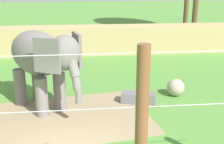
% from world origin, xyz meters
% --- Properties ---
extents(dirt_patch, '(6.28, 5.07, 0.01)m').
position_xyz_m(dirt_patch, '(0.27, 2.60, 0.00)').
color(dirt_patch, '#937F5B').
rests_on(dirt_patch, ground).
extents(embankment_wall, '(36.00, 1.80, 1.84)m').
position_xyz_m(embankment_wall, '(0.00, 12.57, 0.92)').
color(embankment_wall, tan).
rests_on(embankment_wall, ground).
extents(elephant, '(3.38, 3.66, 3.14)m').
position_xyz_m(elephant, '(-0.80, 3.50, 2.08)').
color(elephant, slate).
rests_on(elephant, ground).
extents(enrichment_ball, '(0.76, 0.76, 0.76)m').
position_xyz_m(enrichment_ball, '(4.75, 4.33, 0.38)').
color(enrichment_ball, tan).
rests_on(enrichment_ball, ground).
extents(feed_trough, '(1.49, 0.90, 0.44)m').
position_xyz_m(feed_trough, '(2.97, 3.69, 0.22)').
color(feed_trough, slate).
rests_on(feed_trough, ground).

